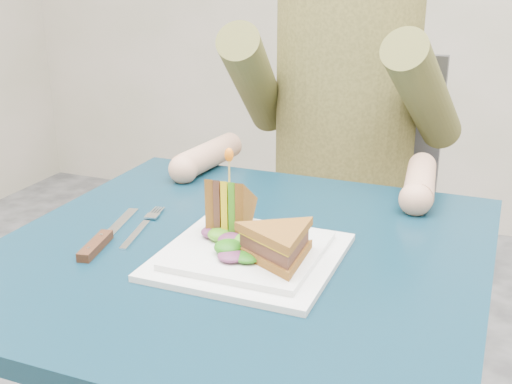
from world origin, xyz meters
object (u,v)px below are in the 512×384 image
at_px(plate, 250,254).
at_px(fork, 141,228).
at_px(knife, 100,241).
at_px(diner, 345,70).
at_px(sandwich_upright, 230,211).
at_px(chair, 349,204).
at_px(sandwich_flat, 279,244).
at_px(table, 241,292).

distance_m(plate, fork, 0.22).
bearing_deg(knife, diner, 73.32).
distance_m(plate, sandwich_upright, 0.08).
distance_m(chair, plate, 0.80).
bearing_deg(sandwich_flat, table, 144.79).
xyz_separation_m(table, diner, (-0.00, 0.62, 0.26)).
height_order(diner, sandwich_flat, diner).
relative_size(table, sandwich_flat, 4.10).
relative_size(plate, sandwich_flat, 1.42).
bearing_deg(table, plate, -48.93).
distance_m(chair, sandwich_flat, 0.83).
xyz_separation_m(diner, fork, (-0.18, -0.62, -0.18)).
bearing_deg(chair, fork, -103.90).
xyz_separation_m(fork, knife, (-0.03, -0.08, 0.00)).
relative_size(chair, diner, 1.25).
height_order(sandwich_flat, fork, sandwich_flat).
bearing_deg(knife, sandwich_upright, 23.93).
relative_size(diner, sandwich_flat, 4.07).
distance_m(chair, knife, 0.86).
distance_m(sandwich_upright, knife, 0.21).
xyz_separation_m(diner, knife, (-0.21, -0.70, -0.18)).
relative_size(diner, plate, 2.87).
height_order(chair, fork, chair).
height_order(chair, diner, diner).
bearing_deg(sandwich_upright, sandwich_flat, -33.13).
xyz_separation_m(chair, sandwich_flat, (0.09, -0.80, 0.23)).
xyz_separation_m(table, sandwich_upright, (-0.02, 0.01, 0.13)).
bearing_deg(knife, fork, 70.32).
bearing_deg(plate, chair, 92.32).
height_order(chair, sandwich_upright, chair).
relative_size(diner, knife, 3.39).
xyz_separation_m(table, plate, (0.03, -0.04, 0.09)).
relative_size(table, plate, 2.88).
height_order(sandwich_flat, sandwich_upright, sandwich_upright).
distance_m(sandwich_flat, knife, 0.30).
bearing_deg(fork, chair, 76.10).
xyz_separation_m(chair, plate, (0.03, -0.77, 0.20)).
distance_m(sandwich_flat, sandwich_upright, 0.13).
relative_size(chair, fork, 5.21).
distance_m(table, knife, 0.24).
bearing_deg(chair, knife, -104.47).
bearing_deg(diner, knife, -106.68).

